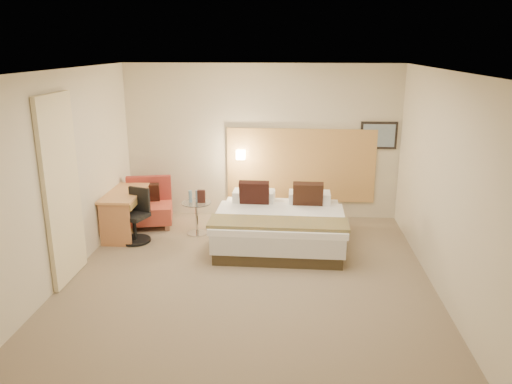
# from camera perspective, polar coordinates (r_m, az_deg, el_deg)

# --- Properties ---
(floor) EXTENTS (4.80, 5.00, 0.02)m
(floor) POSITION_cam_1_polar(r_m,az_deg,el_deg) (6.84, -0.81, -9.53)
(floor) COLOR #7A6852
(floor) RESTS_ON ground
(ceiling) EXTENTS (4.80, 5.00, 0.02)m
(ceiling) POSITION_cam_1_polar(r_m,az_deg,el_deg) (6.16, -0.91, 13.88)
(ceiling) COLOR white
(ceiling) RESTS_ON floor
(wall_back) EXTENTS (4.80, 0.02, 2.70)m
(wall_back) POSITION_cam_1_polar(r_m,az_deg,el_deg) (8.80, 0.62, 5.73)
(wall_back) COLOR beige
(wall_back) RESTS_ON floor
(wall_front) EXTENTS (4.80, 0.02, 2.70)m
(wall_front) POSITION_cam_1_polar(r_m,az_deg,el_deg) (4.01, -4.11, -7.69)
(wall_front) COLOR beige
(wall_front) RESTS_ON floor
(wall_left) EXTENTS (0.02, 5.00, 2.70)m
(wall_left) POSITION_cam_1_polar(r_m,az_deg,el_deg) (7.00, -20.92, 1.83)
(wall_left) COLOR beige
(wall_left) RESTS_ON floor
(wall_right) EXTENTS (0.02, 5.00, 2.70)m
(wall_right) POSITION_cam_1_polar(r_m,az_deg,el_deg) (6.60, 20.46, 1.04)
(wall_right) COLOR beige
(wall_right) RESTS_ON floor
(headboard_panel) EXTENTS (2.60, 0.04, 1.30)m
(headboard_panel) POSITION_cam_1_polar(r_m,az_deg,el_deg) (8.83, 5.13, 3.05)
(headboard_panel) COLOR tan
(headboard_panel) RESTS_ON wall_back
(art_frame) EXTENTS (0.62, 0.03, 0.47)m
(art_frame) POSITION_cam_1_polar(r_m,az_deg,el_deg) (8.85, 13.85, 6.30)
(art_frame) COLOR black
(art_frame) RESTS_ON wall_back
(art_canvas) EXTENTS (0.54, 0.01, 0.39)m
(art_canvas) POSITION_cam_1_polar(r_m,az_deg,el_deg) (8.83, 13.87, 6.28)
(art_canvas) COLOR slate
(art_canvas) RESTS_ON wall_back
(lamp_arm) EXTENTS (0.02, 0.12, 0.02)m
(lamp_arm) POSITION_cam_1_polar(r_m,az_deg,el_deg) (8.79, -1.71, 4.37)
(lamp_arm) COLOR silver
(lamp_arm) RESTS_ON wall_back
(lamp_shade) EXTENTS (0.15, 0.15, 0.15)m
(lamp_shade) POSITION_cam_1_polar(r_m,az_deg,el_deg) (8.73, -1.75, 4.29)
(lamp_shade) COLOR #FFEDC6
(lamp_shade) RESTS_ON wall_back
(curtain) EXTENTS (0.06, 0.90, 2.42)m
(curtain) POSITION_cam_1_polar(r_m,az_deg,el_deg) (6.79, -21.30, 0.23)
(curtain) COLOR beige
(curtain) RESTS_ON wall_left
(bottle_a) EXTENTS (0.06, 0.06, 0.19)m
(bottle_a) POSITION_cam_1_polar(r_m,az_deg,el_deg) (8.12, -7.51, -0.51)
(bottle_a) COLOR #7BA3BE
(bottle_a) RESTS_ON side_table
(bottle_b) EXTENTS (0.06, 0.06, 0.19)m
(bottle_b) POSITION_cam_1_polar(r_m,az_deg,el_deg) (8.13, -6.72, -0.47)
(bottle_b) COLOR #80A4C5
(bottle_b) RESTS_ON side_table
(menu_folder) EXTENTS (0.13, 0.05, 0.21)m
(menu_folder) POSITION_cam_1_polar(r_m,az_deg,el_deg) (8.08, -6.25, -0.49)
(menu_folder) COLOR #391B17
(menu_folder) RESTS_ON side_table
(bed) EXTENTS (1.99, 1.91, 0.95)m
(bed) POSITION_cam_1_polar(r_m,az_deg,el_deg) (7.76, 2.75, -3.75)
(bed) COLOR #382D1C
(bed) RESTS_ON floor
(lounge_chair) EXTENTS (0.89, 0.82, 0.81)m
(lounge_chair) POSITION_cam_1_polar(r_m,az_deg,el_deg) (8.75, -12.12, -1.65)
(lounge_chair) COLOR #AC8751
(lounge_chair) RESTS_ON floor
(side_table) EXTENTS (0.49, 0.49, 0.54)m
(side_table) POSITION_cam_1_polar(r_m,az_deg,el_deg) (8.20, -6.78, -2.79)
(side_table) COLOR silver
(side_table) RESTS_ON floor
(desk) EXTENTS (0.54, 1.16, 0.72)m
(desk) POSITION_cam_1_polar(r_m,az_deg,el_deg) (8.33, -14.61, -1.01)
(desk) COLOR tan
(desk) RESTS_ON floor
(desk_chair) EXTENTS (0.60, 0.60, 0.84)m
(desk_chair) POSITION_cam_1_polar(r_m,az_deg,el_deg) (8.06, -13.56, -3.16)
(desk_chair) COLOR black
(desk_chair) RESTS_ON floor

